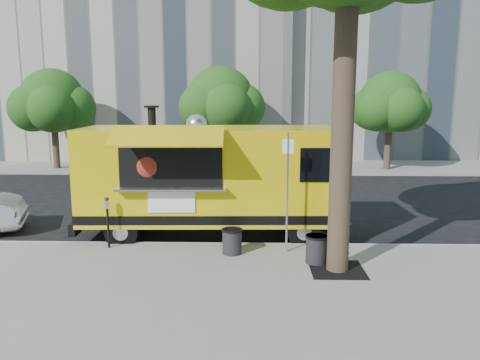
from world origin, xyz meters
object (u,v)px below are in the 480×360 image
object	(u,v)px
far_tree_a	(53,101)
far_tree_b	(221,100)
parking_meter	(108,216)
trash_bin_left	(232,241)
far_tree_c	(390,102)
sign_post	(287,185)
food_truck	(211,177)
trash_bin_right	(317,248)

from	to	relation	value
far_tree_a	far_tree_b	size ratio (longest dim) A/B	0.97
parking_meter	far_tree_b	bearing A→B (deg)	81.90
trash_bin_left	far_tree_c	bearing A→B (deg)	61.10
far_tree_c	far_tree_b	bearing A→B (deg)	178.09
far_tree_c	parking_meter	distance (m)	17.82
far_tree_c	sign_post	size ratio (longest dim) A/B	1.74
far_tree_a	food_truck	size ratio (longest dim) A/B	0.71
far_tree_c	trash_bin_left	distance (m)	16.47
far_tree_c	far_tree_a	bearing A→B (deg)	-179.68
far_tree_a	trash_bin_right	bearing A→B (deg)	-50.22
far_tree_b	parking_meter	world-z (taller)	far_tree_b
far_tree_b	parking_meter	distance (m)	14.48
far_tree_b	trash_bin_right	distance (m)	15.74
sign_post	food_truck	distance (m)	2.66
sign_post	parking_meter	bearing A→B (deg)	177.48
far_tree_b	parking_meter	bearing A→B (deg)	-98.10
far_tree_b	far_tree_a	bearing A→B (deg)	-177.46
food_truck	trash_bin_left	bearing A→B (deg)	-72.26
sign_post	parking_meter	xyz separation A→B (m)	(-4.55, 0.20, -0.87)
far_tree_a	far_tree_c	size ratio (longest dim) A/B	1.03
trash_bin_right	parking_meter	bearing A→B (deg)	169.09
parking_meter	food_truck	distance (m)	3.04
trash_bin_right	far_tree_c	bearing A→B (deg)	68.53
far_tree_b	parking_meter	size ratio (longest dim) A/B	4.12
parking_meter	food_truck	size ratio (longest dim) A/B	0.18
far_tree_a	sign_post	world-z (taller)	far_tree_a
food_truck	sign_post	bearing A→B (deg)	-41.97
food_truck	trash_bin_left	distance (m)	2.39
food_truck	trash_bin_right	world-z (taller)	food_truck
far_tree_b	far_tree_c	world-z (taller)	far_tree_b
sign_post	trash_bin_left	xyz separation A→B (m)	(-1.36, -0.19, -1.36)
trash_bin_left	trash_bin_right	distance (m)	2.10
far_tree_a	far_tree_c	distance (m)	18.00
far_tree_a	food_truck	xyz separation A→B (m)	(9.52, -12.13, -2.02)
far_tree_a	trash_bin_left	bearing A→B (deg)	-54.01
food_truck	far_tree_a	bearing A→B (deg)	126.41
sign_post	trash_bin_right	world-z (taller)	sign_post
sign_post	far_tree_b	bearing A→B (deg)	100.15
far_tree_b	sign_post	size ratio (longest dim) A/B	1.83
trash_bin_left	parking_meter	bearing A→B (deg)	173.09
far_tree_c	food_truck	size ratio (longest dim) A/B	0.69
far_tree_b	parking_meter	xyz separation A→B (m)	(-2.00, -14.05, -2.85)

